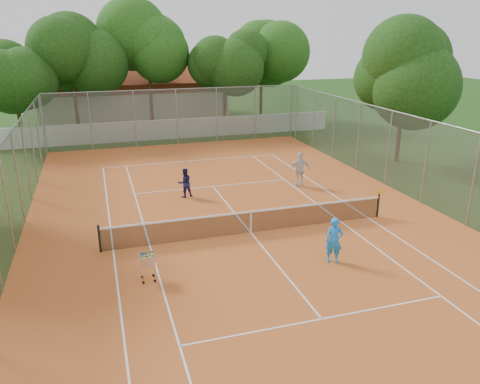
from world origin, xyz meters
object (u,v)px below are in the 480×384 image
object	(u,v)px
player_far_right	(300,169)
clubhouse	(133,95)
player_near	(334,241)
player_far_left	(185,183)
ball_hopper	(148,266)
tennis_net	(251,222)

from	to	relation	value
player_far_right	clubhouse	bearing A→B (deg)	-63.49
player_near	player_far_left	bearing A→B (deg)	135.83
player_far_right	ball_hopper	size ratio (longest dim) A/B	1.78
tennis_net	player_far_right	bearing A→B (deg)	48.95
player_near	ball_hopper	distance (m)	6.51
player_far_right	ball_hopper	xyz separation A→B (m)	(-8.93, -7.79, -0.41)
tennis_net	clubhouse	size ratio (longest dim) A/B	0.72
player_near	player_far_right	world-z (taller)	player_far_right
player_near	player_far_right	bearing A→B (deg)	95.89
player_near	player_far_left	world-z (taller)	player_near
clubhouse	ball_hopper	distance (m)	31.82
player_far_right	tennis_net	bearing A→B (deg)	60.35
player_near	clubhouse	bearing A→B (deg)	119.25
tennis_net	clubhouse	xyz separation A→B (m)	(-2.00, 29.00, 1.69)
clubhouse	player_far_right	bearing A→B (deg)	-74.89
clubhouse	player_far_left	xyz separation A→B (m)	(0.28, -23.81, -1.44)
player_near	player_far_right	distance (m)	8.75
clubhouse	ball_hopper	world-z (taller)	clubhouse
player_far_right	player_near	bearing A→B (deg)	85.09
tennis_net	ball_hopper	size ratio (longest dim) A/B	11.49
tennis_net	player_far_right	world-z (taller)	player_far_right
tennis_net	ball_hopper	distance (m)	5.22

